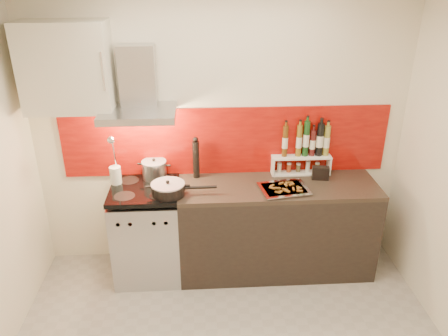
{
  "coord_description": "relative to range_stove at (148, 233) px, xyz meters",
  "views": [
    {
      "loc": [
        -0.2,
        -2.36,
        2.69
      ],
      "look_at": [
        0.0,
        0.95,
        1.15
      ],
      "focal_mm": 35.0,
      "sensor_mm": 36.0,
      "label": 1
    }
  ],
  "objects": [
    {
      "name": "utensil_jar",
      "position": [
        -0.25,
        0.1,
        0.6
      ],
      "size": [
        0.1,
        0.15,
        0.49
      ],
      "color": "silver",
      "rests_on": "range_stove"
    },
    {
      "name": "saute_pan",
      "position": [
        0.23,
        -0.13,
        0.52
      ],
      "size": [
        0.56,
        0.29,
        0.13
      ],
      "color": "black",
      "rests_on": "range_stove"
    },
    {
      "name": "upper_cabinet",
      "position": [
        -0.55,
        0.13,
        1.51
      ],
      "size": [
        0.7,
        0.35,
        0.72
      ],
      "primitive_type": "cube",
      "color": "beige",
      "rests_on": "back_wall"
    },
    {
      "name": "counter",
      "position": [
        1.2,
        0.0,
        0.01
      ],
      "size": [
        1.8,
        0.6,
        0.9
      ],
      "color": "black",
      "rests_on": "ground"
    },
    {
      "name": "caddy_box",
      "position": [
        1.6,
        0.09,
        0.52
      ],
      "size": [
        0.16,
        0.09,
        0.13
      ],
      "primitive_type": "cube",
      "rotation": [
        0.0,
        0.0,
        -0.17
      ],
      "color": "black",
      "rests_on": "counter"
    },
    {
      "name": "range_hood",
      "position": [
        0.0,
        0.14,
        1.3
      ],
      "size": [
        0.62,
        0.5,
        0.61
      ],
      "color": "#B7B7BA",
      "rests_on": "back_wall"
    },
    {
      "name": "stock_pot",
      "position": [
        0.08,
        0.2,
        0.55
      ],
      "size": [
        0.23,
        0.23,
        0.2
      ],
      "color": "#B7B7BA",
      "rests_on": "range_stove"
    },
    {
      "name": "pepper_mill",
      "position": [
        0.46,
        0.21,
        0.65
      ],
      "size": [
        0.06,
        0.06,
        0.4
      ],
      "color": "black",
      "rests_on": "counter"
    },
    {
      "name": "backsplash",
      "position": [
        0.75,
        0.29,
        0.78
      ],
      "size": [
        3.0,
        0.02,
        0.64
      ],
      "primitive_type": "cube",
      "color": "maroon",
      "rests_on": "back_wall"
    },
    {
      "name": "step_shelf",
      "position": [
        1.49,
        0.24,
        0.69
      ],
      "size": [
        0.55,
        0.15,
        0.52
      ],
      "color": "white",
      "rests_on": "counter"
    },
    {
      "name": "baking_tray",
      "position": [
        1.23,
        -0.1,
        0.47
      ],
      "size": [
        0.46,
        0.38,
        0.03
      ],
      "color": "silver",
      "rests_on": "counter"
    },
    {
      "name": "range_stove",
      "position": [
        0.0,
        0.0,
        0.0
      ],
      "size": [
        0.6,
        0.6,
        0.91
      ],
      "color": "#B7B7BA",
      "rests_on": "ground"
    },
    {
      "name": "back_wall",
      "position": [
        0.7,
        0.3,
        0.86
      ],
      "size": [
        3.4,
        0.02,
        2.6
      ],
      "primitive_type": "cube",
      "color": "silver",
      "rests_on": "ground"
    }
  ]
}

